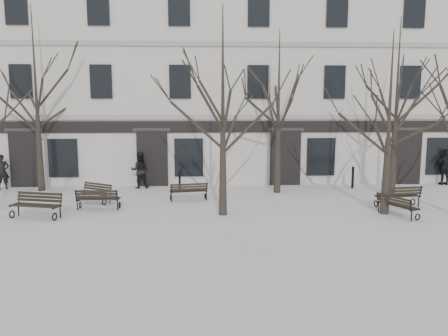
{
  "coord_description": "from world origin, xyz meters",
  "views": [
    {
      "loc": [
        -0.71,
        -14.83,
        4.21
      ],
      "look_at": [
        0.04,
        3.0,
        1.64
      ],
      "focal_mm": 35.0,
      "sensor_mm": 36.0,
      "label": 1
    }
  ],
  "objects": [
    {
      "name": "bench_3",
      "position": [
        -5.58,
        4.15,
        0.45
      ],
      "size": [
        1.67,
        1.35,
        0.82
      ],
      "rotation": [
        0.0,
        0.0,
        -0.56
      ],
      "color": "black",
      "rests_on": "ground"
    },
    {
      "name": "bench_4",
      "position": [
        -1.48,
        4.22,
        0.45
      ],
      "size": [
        1.72,
        0.88,
        0.83
      ],
      "rotation": [
        0.0,
        0.0,
        3.32
      ],
      "color": "black",
      "rests_on": "ground"
    },
    {
      "name": "pedestrian_b",
      "position": [
        -4.09,
        7.34,
        0.0
      ],
      "size": [
        0.98,
        0.8,
        1.86
      ],
      "primitive_type": "imported",
      "rotation": [
        0.0,
        0.0,
        3.26
      ],
      "color": "black",
      "rests_on": "ground"
    },
    {
      "name": "pedestrian_a",
      "position": [
        -10.96,
        7.33,
        0.0
      ],
      "size": [
        0.77,
        0.71,
        1.77
      ],
      "primitive_type": "imported",
      "rotation": [
        0.0,
        0.0,
        0.6
      ],
      "color": "black",
      "rests_on": "ground"
    },
    {
      "name": "bollard_a",
      "position": [
        -2.03,
        6.9,
        0.52
      ],
      "size": [
        0.13,
        0.13,
        0.98
      ],
      "color": "black",
      "rests_on": "ground"
    },
    {
      "name": "bollard_b",
      "position": [
        6.77,
        6.8,
        0.61
      ],
      "size": [
        0.15,
        0.15,
        1.13
      ],
      "color": "black",
      "rests_on": "ground"
    },
    {
      "name": "bench_0",
      "position": [
        -7.09,
        1.51,
        0.52
      ],
      "size": [
        1.98,
        1.12,
        0.95
      ],
      "rotation": [
        0.0,
        0.0,
        -0.25
      ],
      "color": "black",
      "rests_on": "ground"
    },
    {
      "name": "building",
      "position": [
        0.0,
        12.96,
        5.52
      ],
      "size": [
        40.4,
        10.2,
        11.4
      ],
      "color": "beige",
      "rests_on": "ground"
    },
    {
      "name": "bench_1",
      "position": [
        -5.09,
        2.69,
        0.47
      ],
      "size": [
        1.74,
        0.69,
        0.86
      ],
      "rotation": [
        0.0,
        0.0,
        3.1
      ],
      "color": "black",
      "rests_on": "ground"
    },
    {
      "name": "bench_2",
      "position": [
        7.27,
        2.57,
        0.5
      ],
      "size": [
        1.9,
        0.93,
        0.92
      ],
      "rotation": [
        0.0,
        0.0,
        3.29
      ],
      "color": "black",
      "rests_on": "ground"
    },
    {
      "name": "tree_4",
      "position": [
        -8.88,
        6.87,
        5.58
      ],
      "size": [
        6.25,
        6.25,
        8.93
      ],
      "color": "black",
      "rests_on": "ground"
    },
    {
      "name": "bench_5",
      "position": [
        6.55,
        1.12,
        0.45
      ],
      "size": [
        1.22,
        1.72,
        0.83
      ],
      "rotation": [
        0.0,
        0.0,
        2.0
      ],
      "color": "black",
      "rests_on": "ground"
    },
    {
      "name": "tree_5",
      "position": [
        2.75,
        5.92,
        4.84
      ],
      "size": [
        5.43,
        5.43,
        7.75
      ],
      "color": "black",
      "rests_on": "ground"
    },
    {
      "name": "ground",
      "position": [
        0.0,
        0.0,
        0.0
      ],
      "size": [
        100.0,
        100.0,
        0.0
      ],
      "primitive_type": "plane",
      "color": "silver",
      "rests_on": "ground"
    },
    {
      "name": "pedestrian_c",
      "position": [
        12.01,
        7.58,
        0.0
      ],
      "size": [
        1.15,
        0.52,
        1.93
      ],
      "primitive_type": "imported",
      "rotation": [
        0.0,
        0.0,
        3.18
      ],
      "color": "black",
      "rests_on": "ground"
    },
    {
      "name": "tree_1",
      "position": [
        -0.06,
        1.67,
        4.92
      ],
      "size": [
        5.51,
        5.51,
        7.88
      ],
      "color": "black",
      "rests_on": "ground"
    },
    {
      "name": "tree_2",
      "position": [
        6.27,
        1.57,
        4.39
      ],
      "size": [
        4.91,
        4.91,
        7.02
      ],
      "color": "black",
      "rests_on": "ground"
    },
    {
      "name": "tree_6",
      "position": [
        7.93,
        4.78,
        5.05
      ],
      "size": [
        5.66,
        5.66,
        8.09
      ],
      "color": "black",
      "rests_on": "ground"
    }
  ]
}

